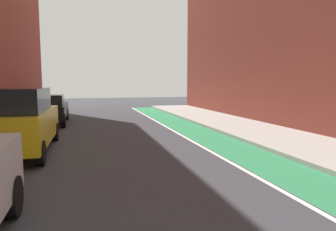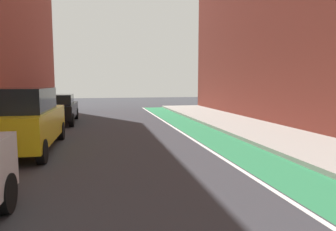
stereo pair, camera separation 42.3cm
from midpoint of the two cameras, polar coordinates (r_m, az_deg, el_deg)
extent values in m
plane|color=#38383D|center=(7.55, -7.32, -10.33)|extent=(72.80, 72.80, 0.00)
cube|color=#2D8451|center=(10.39, 10.37, -5.78)|extent=(1.60, 33.09, 0.00)
cube|color=white|center=(10.05, 5.70, -6.12)|extent=(0.12, 33.09, 0.00)
cube|color=#A8A59E|center=(11.62, 21.32, -4.49)|extent=(3.27, 33.09, 0.14)
cube|color=brown|center=(15.04, 26.48, 16.36)|extent=(2.40, 29.09, 9.91)
cylinder|color=black|center=(5.67, -29.38, -13.26)|extent=(0.22, 0.66, 0.66)
cube|color=yellow|center=(10.40, -27.40, -1.88)|extent=(1.87, 4.65, 0.95)
cube|color=black|center=(10.10, -27.91, 2.44)|extent=(1.63, 2.79, 0.75)
cylinder|color=black|center=(12.36, -29.31, -3.02)|extent=(0.22, 0.66, 0.66)
cylinder|color=black|center=(12.05, -21.55, -2.88)|extent=(0.22, 0.66, 0.66)
cylinder|color=black|center=(8.60, -24.33, -6.51)|extent=(0.22, 0.66, 0.66)
cube|color=black|center=(17.03, -22.57, 0.81)|extent=(1.98, 4.40, 0.70)
cube|color=black|center=(16.78, -22.74, 2.70)|extent=(1.72, 1.86, 0.55)
cylinder|color=black|center=(18.80, -24.62, 0.12)|extent=(0.23, 0.66, 0.66)
cylinder|color=black|center=(18.61, -19.27, 0.28)|extent=(0.23, 0.66, 0.66)
cylinder|color=black|center=(15.59, -26.41, -1.11)|extent=(0.23, 0.66, 0.66)
cylinder|color=black|center=(15.37, -19.95, -0.93)|extent=(0.23, 0.66, 0.66)
camera|label=1|loc=(0.21, -91.46, -0.16)|focal=32.24mm
camera|label=2|loc=(0.21, 88.54, 0.16)|focal=32.24mm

